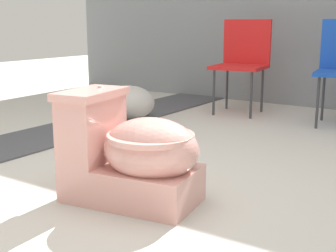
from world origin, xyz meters
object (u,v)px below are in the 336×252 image
(folding_chair_left, at_px, (243,56))
(boulder_far, at_px, (100,103))
(toilet, at_px, (132,155))
(boulder_near, at_px, (128,103))

(folding_chair_left, distance_m, boulder_far, 1.35)
(toilet, height_order, boulder_far, toilet)
(folding_chair_left, bearing_deg, toilet, 6.00)
(boulder_near, relative_size, boulder_far, 1.25)
(toilet, xyz_separation_m, folding_chair_left, (-0.53, 2.30, 0.29))
(folding_chair_left, height_order, boulder_far, folding_chair_left)
(toilet, relative_size, boulder_near, 1.51)
(folding_chair_left, distance_m, boulder_near, 1.13)
(boulder_near, bearing_deg, toilet, -50.96)
(boulder_near, bearing_deg, folding_chair_left, 52.81)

